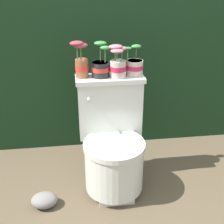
{
  "coord_description": "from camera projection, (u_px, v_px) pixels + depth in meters",
  "views": [
    {
      "loc": [
        -0.22,
        -1.78,
        1.49
      ],
      "look_at": [
        0.02,
        0.08,
        0.58
      ],
      "focal_mm": 50.0,
      "sensor_mm": 36.0,
      "label": 1
    }
  ],
  "objects": [
    {
      "name": "potted_plant_left",
      "position": [
        81.0,
        62.0,
        2.04
      ],
      "size": [
        0.12,
        0.1,
        0.25
      ],
      "color": "#9E5638",
      "rests_on": "toilet"
    },
    {
      "name": "garden_stone",
      "position": [
        44.0,
        200.0,
        2.08
      ],
      "size": [
        0.18,
        0.14,
        0.1
      ],
      "color": "gray",
      "rests_on": "ground"
    },
    {
      "name": "ground_plane",
      "position": [
        110.0,
        189.0,
        2.26
      ],
      "size": [
        12.0,
        12.0,
        0.0
      ],
      "primitive_type": "plane",
      "color": "brown"
    },
    {
      "name": "potted_plant_midright",
      "position": [
        135.0,
        66.0,
        2.1
      ],
      "size": [
        0.13,
        0.12,
        0.2
      ],
      "color": "beige",
      "rests_on": "toilet"
    },
    {
      "name": "hedge_backdrop",
      "position": [
        95.0,
        35.0,
        2.89
      ],
      "size": [
        4.15,
        0.98,
        1.75
      ],
      "color": "black",
      "rests_on": "ground"
    },
    {
      "name": "potted_plant_middle",
      "position": [
        118.0,
        64.0,
        2.05
      ],
      "size": [
        0.12,
        0.11,
        0.22
      ],
      "color": "beige",
      "rests_on": "toilet"
    },
    {
      "name": "toilet",
      "position": [
        113.0,
        146.0,
        2.16
      ],
      "size": [
        0.46,
        0.52,
        0.79
      ],
      "color": "silver",
      "rests_on": "ground"
    },
    {
      "name": "potted_plant_midleft",
      "position": [
        101.0,
        66.0,
        2.07
      ],
      "size": [
        0.12,
        0.12,
        0.23
      ],
      "color": "#262628",
      "rests_on": "toilet"
    }
  ]
}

